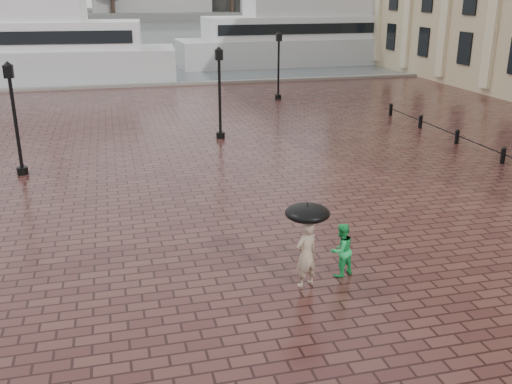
% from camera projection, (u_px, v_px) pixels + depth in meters
% --- Properties ---
extents(ground, '(300.00, 300.00, 0.00)m').
position_uv_depth(ground, '(210.00, 265.00, 15.56)').
color(ground, '#3B1C1A').
rests_on(ground, ground).
extents(harbour_water, '(240.00, 240.00, 0.00)m').
position_uv_depth(harbour_water, '(119.00, 34.00, 99.64)').
color(harbour_water, '#485558').
rests_on(harbour_water, ground).
extents(quay_edge, '(80.00, 0.60, 0.30)m').
position_uv_depth(quay_edge, '(140.00, 86.00, 44.80)').
color(quay_edge, slate).
rests_on(quay_edge, ground).
extents(far_shore, '(300.00, 60.00, 2.00)m').
position_uv_depth(far_shore, '(112.00, 14.00, 161.45)').
color(far_shore, '#4C4C47').
rests_on(far_shore, ground).
extents(bollard_row, '(0.22, 21.22, 0.73)m').
position_uv_depth(bollard_row, '(503.00, 155.00, 24.63)').
color(bollard_row, black).
rests_on(bollard_row, ground).
extents(street_lamps, '(21.44, 14.44, 4.40)m').
position_uv_depth(street_lamps, '(125.00, 85.00, 30.43)').
color(street_lamps, black).
rests_on(street_lamps, ground).
extents(adult_pedestrian, '(0.74, 0.62, 1.75)m').
position_uv_depth(adult_pedestrian, '(306.00, 254.00, 14.19)').
color(adult_pedestrian, tan).
rests_on(adult_pedestrian, ground).
extents(child_pedestrian, '(0.85, 0.77, 1.45)m').
position_uv_depth(child_pedestrian, '(341.00, 250.00, 14.78)').
color(child_pedestrian, green).
rests_on(child_pedestrian, ground).
extents(ferry_near, '(27.66, 8.62, 8.93)m').
position_uv_depth(ferry_near, '(4.00, 49.00, 46.08)').
color(ferry_near, '#BDBDBD').
rests_on(ferry_near, ground).
extents(ferry_far, '(27.05, 7.26, 8.81)m').
position_uv_depth(ferry_far, '(310.00, 37.00, 58.17)').
color(ferry_far, '#BDBDBD').
rests_on(ferry_far, ground).
extents(umbrella, '(1.10, 1.10, 1.16)m').
position_uv_depth(umbrella, '(308.00, 213.00, 13.82)').
color(umbrella, black).
rests_on(umbrella, ground).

